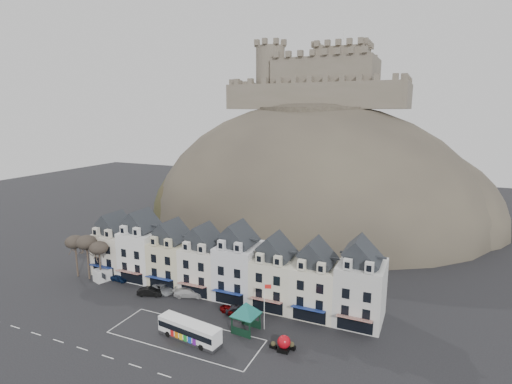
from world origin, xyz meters
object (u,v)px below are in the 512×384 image
bus (189,330)px  car_silver (163,289)px  flagpole (265,303)px  red_buoy (284,343)px  car_maroon (230,310)px  bus_shelter (246,309)px  car_black (150,292)px  car_white (189,292)px  car_charcoal (238,310)px  white_van (108,273)px  car_navy (119,278)px

bus → car_silver: 16.68m
flagpole → red_buoy: bearing=-41.7°
flagpole → car_maroon: 7.87m
bus_shelter → car_black: bearing=175.4°
car_white → car_maroon: size_ratio=1.50×
car_silver → car_charcoal: car_silver is taller
car_white → car_charcoal: car_white is taller
red_buoy → car_black: (-26.80, 5.83, -0.41)m
bus → car_silver: bus is taller
car_black → car_white: car_white is taller
bus_shelter → car_charcoal: bearing=134.7°
bus → car_maroon: bearing=86.7°
flagpole → white_van: size_ratio=1.32×
bus_shelter → car_silver: bus_shelter is taller
bus_shelter → red_buoy: bearing=-13.4°
car_silver → car_white: (5.20, 0.45, 0.12)m
white_van → car_maroon: white_van is taller
bus_shelter → car_black: 20.63m
bus → bus_shelter: bus_shelter is taller
bus_shelter → flagpole: (2.24, 1.66, 0.59)m
car_navy → car_charcoal: size_ratio=0.95×
flagpole → car_white: 16.90m
car_maroon → car_charcoal: car_charcoal is taller
white_van → car_maroon: 27.63m
bus_shelter → car_white: bus_shelter is taller
bus_shelter → white_van: size_ratio=1.31×
bus_shelter → red_buoy: bus_shelter is taller
white_van → car_silver: 13.12m
bus_shelter → flagpole: bearing=42.0°
white_van → bus: bearing=-5.4°
white_van → car_black: 12.17m
bus → car_charcoal: bus is taller
red_buoy → white_van: (-38.71, 8.33, 0.03)m
car_charcoal → flagpole: bearing=-136.7°
red_buoy → car_silver: bearing=162.9°
white_van → bus_shelter: bearing=7.5°
bus_shelter → bus: bearing=-134.8°
bus_shelter → white_van: (-32.03, 6.05, -2.40)m
car_maroon → white_van: bearing=104.0°
bus → white_van: (-25.77, 11.27, -0.37)m
white_van → car_navy: (2.71, 0.00, -0.53)m
flagpole → car_charcoal: flagpole is taller
flagpole → car_maroon: flagpole is taller
flagpole → car_silver: (-21.17, 3.94, -3.49)m
bus → car_navy: size_ratio=2.73×
bus_shelter → car_navy: bus_shelter is taller
bus → flagpole: (8.50, 6.88, 2.62)m
bus → car_white: size_ratio=1.87×
flagpole → car_charcoal: size_ratio=1.88×
red_buoy → car_white: bearing=157.8°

